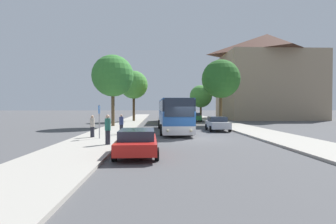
# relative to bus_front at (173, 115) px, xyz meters

# --- Properties ---
(ground_plane) EXTENTS (300.00, 300.00, 0.00)m
(ground_plane) POSITION_rel_bus_front_xyz_m (0.99, -6.14, -1.71)
(ground_plane) COLOR #4C4C4F
(ground_plane) RESTS_ON ground
(sidewalk_left) EXTENTS (4.00, 120.00, 0.15)m
(sidewalk_left) POSITION_rel_bus_front_xyz_m (-6.01, -6.14, -1.64)
(sidewalk_left) COLOR #A39E93
(sidewalk_left) RESTS_ON ground_plane
(sidewalk_right) EXTENTS (4.00, 120.00, 0.15)m
(sidewalk_right) POSITION_rel_bus_front_xyz_m (7.99, -6.14, -1.64)
(sidewalk_right) COLOR #A39E93
(sidewalk_right) RESTS_ON ground_plane
(building_right_background) EXTENTS (17.42, 14.06, 16.99)m
(building_right_background) POSITION_rel_bus_front_xyz_m (20.31, 25.59, 6.78)
(building_right_background) COLOR gray
(building_right_background) RESTS_ON ground_plane
(bus_front) EXTENTS (3.01, 12.14, 3.19)m
(bus_front) POSITION_rel_bus_front_xyz_m (0.00, 0.00, 0.00)
(bus_front) COLOR silver
(bus_front) RESTS_ON ground_plane
(bus_middle) EXTENTS (2.90, 12.13, 3.31)m
(bus_middle) POSITION_rel_bus_front_xyz_m (0.06, 14.89, 0.06)
(bus_middle) COLOR #2D2D2D
(bus_middle) RESTS_ON ground_plane
(parked_car_left_curb) EXTENTS (2.25, 4.72, 1.34)m
(parked_car_left_curb) POSITION_rel_bus_front_xyz_m (-2.63, -12.63, -1.00)
(parked_car_left_curb) COLOR red
(parked_car_left_curb) RESTS_ON ground_plane
(parked_car_right_near) EXTENTS (2.12, 3.98, 1.46)m
(parked_car_right_near) POSITION_rel_bus_front_xyz_m (4.60, 0.65, -0.95)
(parked_car_right_near) COLOR #B7B7BC
(parked_car_right_near) RESTS_ON ground_plane
(parked_car_right_far) EXTENTS (2.13, 4.45, 1.47)m
(parked_car_right_far) POSITION_rel_bus_front_xyz_m (4.66, 17.65, -0.94)
(parked_car_right_far) COLOR #236B38
(parked_car_right_far) RESTS_ON ground_plane
(bus_stop_sign) EXTENTS (0.08, 0.45, 2.48)m
(bus_stop_sign) POSITION_rel_bus_front_xyz_m (-5.87, -6.60, -0.02)
(bus_stop_sign) COLOR gray
(bus_stop_sign) RESTS_ON sidewalk_left
(pedestrian_waiting_near) EXTENTS (0.36, 0.36, 1.69)m
(pedestrian_waiting_near) POSITION_rel_bus_front_xyz_m (-4.66, -3.72, -0.71)
(pedestrian_waiting_near) COLOR #23232D
(pedestrian_waiting_near) RESTS_ON sidewalk_left
(pedestrian_waiting_far) EXTENTS (0.36, 0.36, 1.69)m
(pedestrian_waiting_far) POSITION_rel_bus_front_xyz_m (-6.59, -5.76, -0.71)
(pedestrian_waiting_far) COLOR #23232D
(pedestrian_waiting_far) RESTS_ON sidewalk_left
(pedestrian_walking_back) EXTENTS (0.36, 0.36, 1.86)m
(pedestrian_walking_back) POSITION_rel_bus_front_xyz_m (-4.67, -9.71, -0.62)
(pedestrian_walking_back) COLOR #23232D
(pedestrian_walking_back) RESTS_ON sidewalk_left
(tree_left_near) EXTENTS (4.60, 4.60, 8.23)m
(tree_left_near) POSITION_rel_bus_front_xyz_m (-5.48, 17.19, 4.34)
(tree_left_near) COLOR #47331E
(tree_left_near) RESTS_ON sidewalk_left
(tree_left_far) EXTENTS (5.04, 5.04, 8.61)m
(tree_left_far) POSITION_rel_bus_front_xyz_m (-7.00, 5.98, 4.51)
(tree_left_far) COLOR brown
(tree_left_far) RESTS_ON sidewalk_left
(tree_right_near) EXTENTS (5.11, 5.11, 8.60)m
(tree_right_near) POSITION_rel_bus_front_xyz_m (6.87, 8.58, 4.47)
(tree_right_near) COLOR #513D23
(tree_right_near) RESTS_ON sidewalk_right
(tree_right_mid) EXTENTS (4.52, 4.52, 6.68)m
(tree_right_mid) POSITION_rel_bus_front_xyz_m (7.20, 26.66, 2.85)
(tree_right_mid) COLOR #47331E
(tree_right_mid) RESTS_ON sidewalk_right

